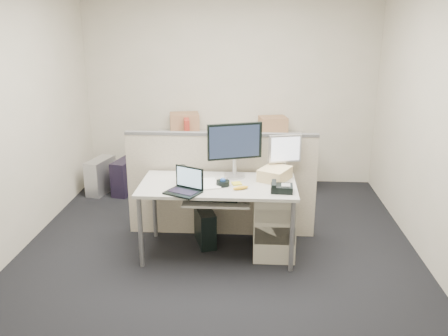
# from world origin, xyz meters

# --- Properties ---
(floor) EXTENTS (4.00, 4.50, 0.01)m
(floor) POSITION_xyz_m (0.00, 0.00, -0.01)
(floor) COLOR black
(floor) RESTS_ON ground
(wall_back) EXTENTS (4.00, 0.02, 2.70)m
(wall_back) POSITION_xyz_m (0.00, 2.25, 1.35)
(wall_back) COLOR #B8B29C
(wall_back) RESTS_ON ground
(wall_front) EXTENTS (4.00, 0.02, 2.70)m
(wall_front) POSITION_xyz_m (0.00, -2.25, 1.35)
(wall_front) COLOR #B8B29C
(wall_front) RESTS_ON ground
(wall_left) EXTENTS (0.02, 4.50, 2.70)m
(wall_left) POSITION_xyz_m (-2.00, 0.00, 1.35)
(wall_left) COLOR #B8B29C
(wall_left) RESTS_ON ground
(wall_right) EXTENTS (0.02, 4.50, 2.70)m
(wall_right) POSITION_xyz_m (2.00, 0.00, 1.35)
(wall_right) COLOR #B8B29C
(wall_right) RESTS_ON ground
(desk) EXTENTS (1.50, 0.75, 0.73)m
(desk) POSITION_xyz_m (0.00, 0.00, 0.66)
(desk) COLOR #B0ADA6
(desk) RESTS_ON floor
(keyboard_tray) EXTENTS (0.62, 0.32, 0.02)m
(keyboard_tray) POSITION_xyz_m (0.00, -0.18, 0.62)
(keyboard_tray) COLOR #B0ADA6
(keyboard_tray) RESTS_ON desk
(drawer_pedestal) EXTENTS (0.40, 0.55, 0.65)m
(drawer_pedestal) POSITION_xyz_m (0.55, 0.05, 0.33)
(drawer_pedestal) COLOR beige
(drawer_pedestal) RESTS_ON floor
(cubicle_partition) EXTENTS (2.00, 0.06, 1.10)m
(cubicle_partition) POSITION_xyz_m (0.00, 0.45, 0.55)
(cubicle_partition) COLOR #C1B59A
(cubicle_partition) RESTS_ON floor
(back_counter) EXTENTS (2.00, 0.60, 0.72)m
(back_counter) POSITION_xyz_m (0.00, 1.93, 0.36)
(back_counter) COLOR beige
(back_counter) RESTS_ON floor
(monitor_main) EXTENTS (0.59, 0.37, 0.55)m
(monitor_main) POSITION_xyz_m (0.15, 0.22, 1.00)
(monitor_main) COLOR black
(monitor_main) RESTS_ON desk
(monitor_small) EXTENTS (0.36, 0.24, 0.41)m
(monitor_small) POSITION_xyz_m (0.65, 0.32, 0.93)
(monitor_small) COLOR #B7B7BC
(monitor_small) RESTS_ON desk
(laptop) EXTENTS (0.37, 0.34, 0.22)m
(laptop) POSITION_xyz_m (-0.30, -0.28, 0.84)
(laptop) COLOR black
(laptop) RESTS_ON desk
(trackball) EXTENTS (0.16, 0.16, 0.05)m
(trackball) POSITION_xyz_m (0.05, -0.05, 0.75)
(trackball) COLOR black
(trackball) RESTS_ON desk
(desk_phone) EXTENTS (0.21, 0.17, 0.06)m
(desk_phone) POSITION_xyz_m (0.60, -0.18, 0.76)
(desk_phone) COLOR black
(desk_phone) RESTS_ON desk
(paper_stack) EXTENTS (0.33, 0.37, 0.01)m
(paper_stack) POSITION_xyz_m (-0.12, -0.03, 0.74)
(paper_stack) COLOR white
(paper_stack) RESTS_ON desk
(sticky_pad) EXTENTS (0.11, 0.11, 0.01)m
(sticky_pad) POSITION_xyz_m (0.18, 0.00, 0.74)
(sticky_pad) COLOR yellow
(sticky_pad) RESTS_ON desk
(travel_mug) EXTENTS (0.08, 0.08, 0.16)m
(travel_mug) POSITION_xyz_m (-0.35, 0.02, 0.81)
(travel_mug) COLOR black
(travel_mug) RESTS_ON desk
(banana) EXTENTS (0.16, 0.10, 0.04)m
(banana) POSITION_xyz_m (0.22, -0.15, 0.75)
(banana) COLOR gold
(banana) RESTS_ON desk
(cellphone) EXTENTS (0.08, 0.12, 0.01)m
(cellphone) POSITION_xyz_m (0.10, 0.20, 0.74)
(cellphone) COLOR black
(cellphone) RESTS_ON desk
(manila_folders) EXTENTS (0.36, 0.39, 0.12)m
(manila_folders) POSITION_xyz_m (0.55, 0.16, 0.79)
(manila_folders) COLOR tan
(manila_folders) RESTS_ON desk
(keyboard) EXTENTS (0.51, 0.21, 0.03)m
(keyboard) POSITION_xyz_m (-0.05, -0.14, 0.64)
(keyboard) COLOR black
(keyboard) RESTS_ON keyboard_tray
(pc_tower_desk) EXTENTS (0.27, 0.43, 0.37)m
(pc_tower_desk) POSITION_xyz_m (-0.15, 0.19, 0.19)
(pc_tower_desk) COLOR black
(pc_tower_desk) RESTS_ON floor
(pc_tower_spare_dark) EXTENTS (0.30, 0.53, 0.46)m
(pc_tower_spare_dark) POSITION_xyz_m (-1.36, 1.63, 0.23)
(pc_tower_spare_dark) COLOR black
(pc_tower_spare_dark) RESTS_ON floor
(pc_tower_spare_silver) EXTENTS (0.31, 0.53, 0.46)m
(pc_tower_spare_silver) POSITION_xyz_m (-1.70, 1.63, 0.23)
(pc_tower_spare_silver) COLOR #B7B7BC
(pc_tower_spare_silver) RESTS_ON floor
(cardboard_box_left) EXTENTS (0.44, 0.36, 0.29)m
(cardboard_box_left) POSITION_xyz_m (-0.61, 2.05, 0.87)
(cardboard_box_left) COLOR #9E7047
(cardboard_box_left) RESTS_ON back_counter
(cardboard_box_right) EXTENTS (0.41, 0.35, 0.26)m
(cardboard_box_right) POSITION_xyz_m (0.60, 2.05, 0.85)
(cardboard_box_right) COLOR #9E7047
(cardboard_box_right) RESTS_ON back_counter
(red_binder) EXTENTS (0.11, 0.29, 0.26)m
(red_binder) POSITION_xyz_m (-0.55, 1.83, 0.85)
(red_binder) COLOR #A52C20
(red_binder) RESTS_ON back_counter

